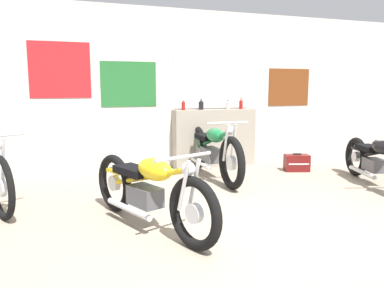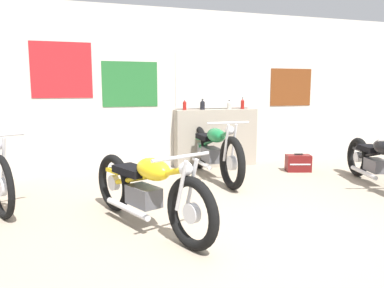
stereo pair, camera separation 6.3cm
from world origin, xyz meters
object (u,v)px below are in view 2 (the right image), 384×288
object	(u,v)px
motorcycle_black	(379,161)
motorcycle_green	(213,150)
bottle_center	(229,105)
bottle_right_center	(243,104)
bottle_leftmost	(185,105)
bottle_left_center	(202,105)
hard_case_darkred	(298,163)
motorcycle_yellow	(147,189)

from	to	relation	value
motorcycle_black	motorcycle_green	size ratio (longest dim) A/B	0.85
bottle_center	bottle_right_center	xyz separation A→B (m)	(0.26, -0.01, 0.02)
bottle_center	bottle_right_center	world-z (taller)	bottle_right_center
bottle_leftmost	bottle_left_center	world-z (taller)	same
motorcycle_green	hard_case_darkred	distance (m)	1.60
motorcycle_yellow	motorcycle_green	bearing A→B (deg)	51.60
bottle_right_center	motorcycle_green	size ratio (longest dim) A/B	0.09
bottle_center	bottle_leftmost	bearing A→B (deg)	179.85
bottle_center	motorcycle_yellow	world-z (taller)	bottle_center
bottle_leftmost	bottle_left_center	distance (m)	0.34
bottle_left_center	motorcycle_green	size ratio (longest dim) A/B	0.09
hard_case_darkred	motorcycle_green	bearing A→B (deg)	178.72
motorcycle_black	bottle_center	bearing A→B (deg)	125.02
bottle_center	motorcycle_black	world-z (taller)	bottle_center
bottle_left_center	hard_case_darkred	xyz separation A→B (m)	(1.46, -0.85, -0.99)
bottle_left_center	bottle_center	bearing A→B (deg)	-0.75
hard_case_darkred	bottle_right_center	bearing A→B (deg)	129.01
bottle_leftmost	motorcycle_black	xyz separation A→B (m)	(2.31, -2.09, -0.75)
bottle_leftmost	motorcycle_yellow	distance (m)	2.98
motorcycle_yellow	motorcycle_black	distance (m)	3.57
bottle_right_center	motorcycle_black	xyz separation A→B (m)	(1.20, -2.08, -0.76)
hard_case_darkred	motorcycle_black	bearing A→B (deg)	-67.27
bottle_leftmost	bottle_center	bearing A→B (deg)	-0.15
bottle_center	hard_case_darkred	size ratio (longest dim) A/B	0.36
bottle_right_center	motorcycle_yellow	distance (m)	3.58
motorcycle_yellow	motorcycle_black	xyz separation A→B (m)	(3.53, 0.54, -0.02)
bottle_right_center	hard_case_darkred	bearing A→B (deg)	-50.99
bottle_leftmost	motorcycle_green	world-z (taller)	bottle_leftmost
bottle_left_center	motorcycle_yellow	size ratio (longest dim) A/B	0.10
bottle_center	motorcycle_black	size ratio (longest dim) A/B	0.09
bottle_left_center	motorcycle_green	bearing A→B (deg)	-97.81
hard_case_darkred	motorcycle_yellow	bearing A→B (deg)	-149.41
motorcycle_yellow	bottle_right_center	bearing A→B (deg)	48.32
motorcycle_black	bottle_left_center	bearing A→B (deg)	133.38
motorcycle_green	motorcycle_black	bearing A→B (deg)	-31.36
bottle_center	motorcycle_black	distance (m)	2.65
bottle_right_center	bottle_center	bearing A→B (deg)	177.99
bottle_leftmost	bottle_right_center	xyz separation A→B (m)	(1.12, -0.01, 0.01)
bottle_left_center	bottle_right_center	bearing A→B (deg)	-1.18
bottle_center	motorcycle_yellow	size ratio (longest dim) A/B	0.08
bottle_left_center	motorcycle_black	bearing A→B (deg)	-46.62
bottle_right_center	bottle_leftmost	bearing A→B (deg)	179.41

